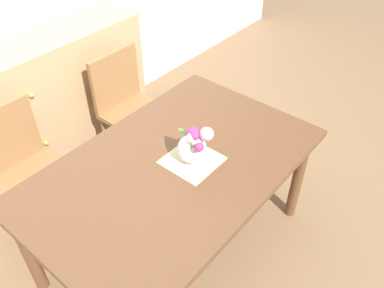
{
  "coord_description": "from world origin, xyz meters",
  "views": [
    {
      "loc": [
        -1.13,
        -1.07,
        2.19
      ],
      "look_at": [
        0.09,
        -0.06,
        0.85
      ],
      "focal_mm": 37.16,
      "sensor_mm": 36.0,
      "label": 1
    }
  ],
  "objects_px": {
    "dining_table": "(174,175)",
    "chair_right": "(128,103)",
    "flower_vase": "(193,146)",
    "dresser": "(58,98)",
    "chair_left": "(22,167)"
  },
  "relations": [
    {
      "from": "dining_table",
      "to": "chair_left",
      "type": "height_order",
      "value": "chair_left"
    },
    {
      "from": "chair_right",
      "to": "dresser",
      "type": "relative_size",
      "value": 0.64
    },
    {
      "from": "dining_table",
      "to": "chair_left",
      "type": "bearing_deg",
      "value": 117.38
    },
    {
      "from": "dining_table",
      "to": "chair_right",
      "type": "xyz_separation_m",
      "value": [
        0.44,
        0.85,
        -0.13
      ]
    },
    {
      "from": "dining_table",
      "to": "chair_right",
      "type": "distance_m",
      "value": 0.97
    },
    {
      "from": "dining_table",
      "to": "dresser",
      "type": "distance_m",
      "value": 1.35
    },
    {
      "from": "chair_right",
      "to": "flower_vase",
      "type": "relative_size",
      "value": 3.56
    },
    {
      "from": "dining_table",
      "to": "dresser",
      "type": "xyz_separation_m",
      "value": [
        0.16,
        1.33,
        -0.15
      ]
    },
    {
      "from": "chair_right",
      "to": "flower_vase",
      "type": "distance_m",
      "value": 1.04
    },
    {
      "from": "chair_left",
      "to": "flower_vase",
      "type": "height_order",
      "value": "flower_vase"
    },
    {
      "from": "flower_vase",
      "to": "chair_right",
      "type": "bearing_deg",
      "value": 68.78
    },
    {
      "from": "chair_left",
      "to": "dresser",
      "type": "distance_m",
      "value": 0.77
    },
    {
      "from": "chair_right",
      "to": "dresser",
      "type": "xyz_separation_m",
      "value": [
        -0.28,
        0.48,
        -0.02
      ]
    },
    {
      "from": "dining_table",
      "to": "chair_right",
      "type": "relative_size",
      "value": 1.79
    },
    {
      "from": "dining_table",
      "to": "chair_right",
      "type": "bearing_deg",
      "value": 62.62
    }
  ]
}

